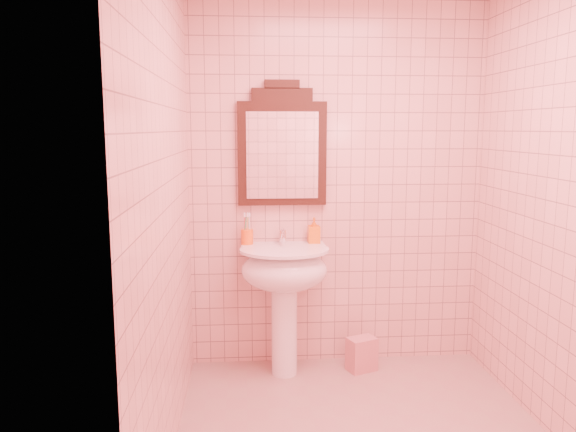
{
  "coord_description": "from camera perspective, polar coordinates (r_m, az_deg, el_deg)",
  "views": [
    {
      "loc": [
        -0.62,
        -2.68,
        1.63
      ],
      "look_at": [
        -0.37,
        0.55,
        1.13
      ],
      "focal_mm": 35.0,
      "sensor_mm": 36.0,
      "label": 1
    }
  ],
  "objects": [
    {
      "name": "towel",
      "position": [
        3.96,
        7.5,
        -13.74
      ],
      "size": [
        0.22,
        0.19,
        0.23
      ],
      "primitive_type": "cube",
      "rotation": [
        0.0,
        0.0,
        0.38
      ],
      "color": "#D07A86",
      "rests_on": "floor"
    },
    {
      "name": "back_wall",
      "position": [
        3.85,
        4.95,
        3.15
      ],
      "size": [
        2.0,
        0.02,
        2.5
      ],
      "primitive_type": "cube",
      "color": "beige",
      "rests_on": "floor"
    },
    {
      "name": "mirror",
      "position": [
        3.76,
        -0.6,
        6.91
      ],
      "size": [
        0.59,
        0.06,
        0.83
      ],
      "color": "black",
      "rests_on": "back_wall"
    },
    {
      "name": "pedestal_sink",
      "position": [
        3.69,
        -0.38,
        -6.36
      ],
      "size": [
        0.58,
        0.58,
        0.86
      ],
      "color": "white",
      "rests_on": "floor"
    },
    {
      "name": "soap_dispenser",
      "position": [
        3.8,
        2.66,
        -1.47
      ],
      "size": [
        0.08,
        0.08,
        0.17
      ],
      "primitive_type": "imported",
      "rotation": [
        0.0,
        0.0,
        0.01
      ],
      "color": "orange",
      "rests_on": "pedestal_sink"
    },
    {
      "name": "toothbrush_cup",
      "position": [
        3.77,
        -4.18,
        -2.09
      ],
      "size": [
        0.08,
        0.08,
        0.19
      ],
      "rotation": [
        0.0,
        0.0,
        -0.41
      ],
      "color": "orange",
      "rests_on": "pedestal_sink"
    },
    {
      "name": "faucet",
      "position": [
        3.77,
        -0.52,
        -2.02
      ],
      "size": [
        0.04,
        0.16,
        0.11
      ],
      "color": "white",
      "rests_on": "pedestal_sink"
    }
  ]
}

